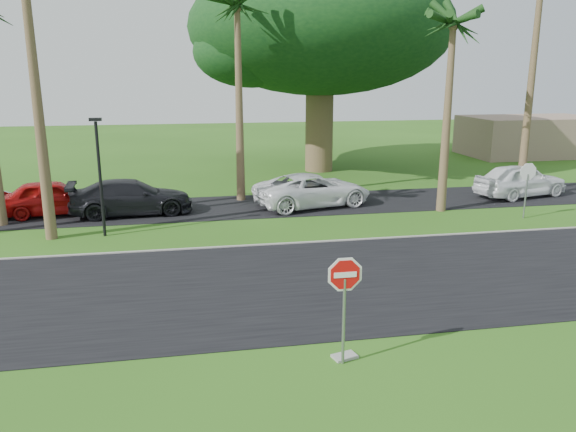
% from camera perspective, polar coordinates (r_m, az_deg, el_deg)
% --- Properties ---
extents(ground, '(120.00, 120.00, 0.00)m').
position_cam_1_polar(ground, '(15.48, 0.66, -9.59)').
color(ground, '#295515').
rests_on(ground, ground).
extents(road, '(120.00, 8.00, 0.02)m').
position_cam_1_polar(road, '(17.29, -0.64, -6.92)').
color(road, black).
rests_on(road, ground).
extents(parking_strip, '(120.00, 5.00, 0.02)m').
position_cam_1_polar(parking_strip, '(27.25, -4.46, 0.98)').
color(parking_strip, black).
rests_on(parking_strip, ground).
extents(curb, '(120.00, 0.12, 0.06)m').
position_cam_1_polar(curb, '(21.06, -2.54, -2.94)').
color(curb, gray).
rests_on(curb, ground).
extents(stop_sign_near, '(1.05, 0.07, 2.62)m').
position_cam_1_polar(stop_sign_near, '(12.21, 5.77, -7.36)').
color(stop_sign_near, gray).
rests_on(stop_sign_near, ground).
extents(stop_sign_far, '(1.05, 0.07, 2.62)m').
position_cam_1_polar(stop_sign_far, '(26.78, 23.15, 3.48)').
color(stop_sign_far, gray).
rests_on(stop_sign_far, ground).
extents(palm_center, '(5.00, 5.00, 10.50)m').
position_cam_1_polar(palm_center, '(28.17, -5.19, 20.14)').
color(palm_center, brown).
rests_on(palm_center, ground).
extents(palm_right_near, '(5.00, 5.00, 9.50)m').
position_cam_1_polar(palm_right_near, '(26.69, 16.44, 17.88)').
color(palm_right_near, brown).
rests_on(palm_right_near, ground).
extents(canopy_tree, '(16.50, 16.50, 13.12)m').
position_cam_1_polar(canopy_tree, '(37.03, 3.33, 18.42)').
color(canopy_tree, brown).
rests_on(canopy_tree, ground).
extents(streetlight_right, '(0.45, 0.25, 4.64)m').
position_cam_1_polar(streetlight_right, '(22.90, -18.60, 4.46)').
color(streetlight_right, black).
rests_on(streetlight_right, ground).
extents(building_far, '(10.00, 6.00, 3.00)m').
position_cam_1_polar(building_far, '(48.27, 23.39, 7.46)').
color(building_far, gray).
rests_on(building_far, ground).
extents(car_red, '(4.94, 2.58, 1.60)m').
position_cam_1_polar(car_red, '(27.55, -22.76, 1.73)').
color(car_red, '#A90E0E').
rests_on(car_red, ground).
extents(car_dark, '(5.62, 2.67, 1.58)m').
position_cam_1_polar(car_dark, '(26.48, -15.63, 1.82)').
color(car_dark, black).
rests_on(car_dark, ground).
extents(car_minivan, '(6.15, 3.90, 1.58)m').
position_cam_1_polar(car_minivan, '(27.12, 2.54, 2.63)').
color(car_minivan, white).
rests_on(car_minivan, ground).
extents(car_pickup, '(5.35, 3.13, 1.71)m').
position_cam_1_polar(car_pickup, '(31.62, 22.53, 3.34)').
color(car_pickup, white).
rests_on(car_pickup, ground).
extents(utility_slab, '(0.62, 0.48, 0.06)m').
position_cam_1_polar(utility_slab, '(13.19, 5.78, -14.01)').
color(utility_slab, gray).
rests_on(utility_slab, ground).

